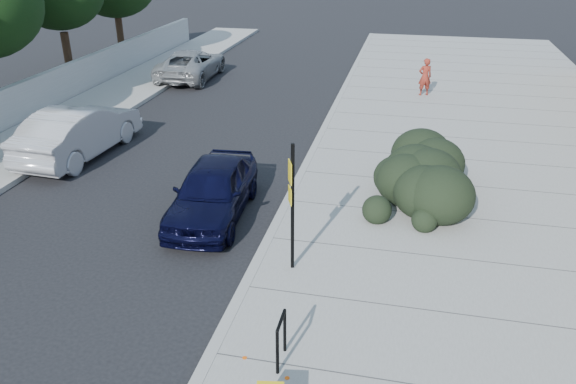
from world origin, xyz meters
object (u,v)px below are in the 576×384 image
at_px(wagon_silver, 79,131).
at_px(sedan_navy, 213,190).
at_px(pedestrian, 425,77).
at_px(bike_rack, 281,336).
at_px(suv_silver, 191,64).
at_px(sign_post, 292,201).

bearing_deg(wagon_silver, sedan_navy, 154.38).
bearing_deg(wagon_silver, pedestrian, -136.29).
relative_size(sedan_navy, pedestrian, 2.67).
xyz_separation_m(bike_rack, wagon_silver, (-8.48, 8.05, 0.13)).
distance_m(sedan_navy, suv_silver, 14.54).
xyz_separation_m(bike_rack, sign_post, (-0.44, 2.83, 1.05)).
xyz_separation_m(sedan_navy, pedestrian, (5.17, 12.20, 0.22)).
distance_m(sign_post, sedan_navy, 3.44).
height_order(sedan_navy, pedestrian, pedestrian).
xyz_separation_m(sedan_navy, wagon_silver, (-5.56, 3.08, 0.09)).
bearing_deg(sedan_navy, pedestrian, 63.23).
relative_size(sign_post, wagon_silver, 0.57).
distance_m(wagon_silver, pedestrian, 14.09).
height_order(sign_post, suv_silver, sign_post).
xyz_separation_m(sign_post, suv_silver, (-8.29, 15.49, -1.04)).
bearing_deg(suv_silver, sign_post, 116.26).
bearing_deg(bike_rack, suv_silver, 115.08).
xyz_separation_m(bike_rack, pedestrian, (2.25, 17.18, 0.26)).
height_order(sedan_navy, suv_silver, sedan_navy).
bearing_deg(pedestrian, sign_post, 59.56).
bearing_deg(pedestrian, bike_rack, 62.69).
relative_size(wagon_silver, suv_silver, 0.99).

